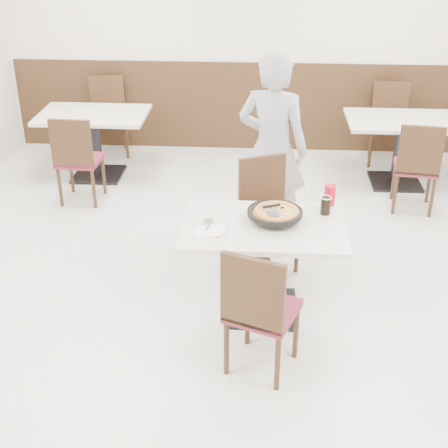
# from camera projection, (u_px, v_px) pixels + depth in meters

# --- Properties ---
(floor) EXTENTS (7.00, 7.00, 0.00)m
(floor) POSITION_uv_depth(u_px,v_px,m) (236.00, 300.00, 5.00)
(floor) COLOR #B9B9B4
(floor) RESTS_ON ground
(wall_back) EXTENTS (6.00, 0.04, 2.80)m
(wall_back) POSITION_uv_depth(u_px,v_px,m) (251.00, 37.00, 7.46)
(wall_back) COLOR silver
(wall_back) RESTS_ON floor
(wainscot_back) EXTENTS (5.90, 0.03, 1.10)m
(wainscot_back) POSITION_uv_depth(u_px,v_px,m) (249.00, 107.00, 7.83)
(wainscot_back) COLOR black
(wainscot_back) RESTS_ON floor
(main_table) EXTENTS (1.24, 0.87, 0.75)m
(main_table) POSITION_uv_depth(u_px,v_px,m) (262.00, 269.00, 4.70)
(main_table) COLOR beige
(main_table) RESTS_ON floor
(chair_near) EXTENTS (0.54, 0.54, 0.95)m
(chair_near) POSITION_uv_depth(u_px,v_px,m) (263.00, 308.00, 4.08)
(chair_near) COLOR black
(chair_near) RESTS_ON floor
(chair_far) EXTENTS (0.55, 0.55, 0.95)m
(chair_far) POSITION_uv_depth(u_px,v_px,m) (270.00, 217.00, 5.26)
(chair_far) COLOR black
(chair_far) RESTS_ON floor
(trivet) EXTENTS (0.12, 0.12, 0.04)m
(trivet) POSITION_uv_depth(u_px,v_px,m) (274.00, 220.00, 4.56)
(trivet) COLOR black
(trivet) RESTS_ON main_table
(pizza_pan) EXTENTS (0.34, 0.34, 0.01)m
(pizza_pan) POSITION_uv_depth(u_px,v_px,m) (275.00, 216.00, 4.56)
(pizza_pan) COLOR black
(pizza_pan) RESTS_ON trivet
(pizza) EXTENTS (0.37, 0.37, 0.02)m
(pizza) POSITION_uv_depth(u_px,v_px,m) (277.00, 214.00, 4.56)
(pizza) COLOR #C68334
(pizza) RESTS_ON pizza_pan
(pizza_server) EXTENTS (0.09, 0.11, 0.00)m
(pizza_server) POSITION_uv_depth(u_px,v_px,m) (273.00, 214.00, 4.48)
(pizza_server) COLOR silver
(pizza_server) RESTS_ON pizza
(napkin) EXTENTS (0.18, 0.18, 0.00)m
(napkin) POSITION_uv_depth(u_px,v_px,m) (206.00, 232.00, 4.43)
(napkin) COLOR white
(napkin) RESTS_ON main_table
(side_plate) EXTENTS (0.18, 0.18, 0.01)m
(side_plate) POSITION_uv_depth(u_px,v_px,m) (214.00, 231.00, 4.43)
(side_plate) COLOR white
(side_plate) RESTS_ON napkin
(fork) EXTENTS (0.05, 0.15, 0.00)m
(fork) POSITION_uv_depth(u_px,v_px,m) (209.00, 225.00, 4.49)
(fork) COLOR silver
(fork) RESTS_ON side_plate
(cola_glass) EXTENTS (0.08, 0.08, 0.13)m
(cola_glass) POSITION_uv_depth(u_px,v_px,m) (326.00, 206.00, 4.66)
(cola_glass) COLOR black
(cola_glass) RESTS_ON main_table
(red_cup) EXTENTS (0.09, 0.09, 0.16)m
(red_cup) POSITION_uv_depth(u_px,v_px,m) (330.00, 195.00, 4.80)
(red_cup) COLOR #AC0617
(red_cup) RESTS_ON main_table
(diner_person) EXTENTS (0.73, 0.59, 1.75)m
(diner_person) POSITION_uv_depth(u_px,v_px,m) (272.00, 149.00, 5.56)
(diner_person) COLOR #9E9EA2
(diner_person) RESTS_ON floor
(bg_table_left) EXTENTS (1.22, 0.83, 0.75)m
(bg_table_left) POSITION_uv_depth(u_px,v_px,m) (96.00, 145.00, 7.09)
(bg_table_left) COLOR beige
(bg_table_left) RESTS_ON floor
(bg_chair_left_near) EXTENTS (0.44, 0.44, 0.95)m
(bg_chair_left_near) POSITION_uv_depth(u_px,v_px,m) (80.00, 158.00, 6.46)
(bg_chair_left_near) COLOR black
(bg_chair_left_near) RESTS_ON floor
(bg_chair_left_far) EXTENTS (0.52, 0.52, 0.95)m
(bg_chair_left_far) POSITION_uv_depth(u_px,v_px,m) (109.00, 118.00, 7.66)
(bg_chair_left_far) COLOR black
(bg_chair_left_far) RESTS_ON floor
(bg_table_right) EXTENTS (1.22, 0.83, 0.75)m
(bg_table_right) POSITION_uv_depth(u_px,v_px,m) (399.00, 152.00, 6.90)
(bg_table_right) COLOR beige
(bg_table_right) RESTS_ON floor
(bg_chair_right_near) EXTENTS (0.47, 0.47, 0.95)m
(bg_chair_right_near) POSITION_uv_depth(u_px,v_px,m) (416.00, 165.00, 6.28)
(bg_chair_right_near) COLOR black
(bg_chair_right_near) RESTS_ON floor
(bg_chair_right_far) EXTENTS (0.48, 0.48, 0.95)m
(bg_chair_right_far) POSITION_uv_depth(u_px,v_px,m) (388.00, 126.00, 7.40)
(bg_chair_right_far) COLOR black
(bg_chair_right_far) RESTS_ON floor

